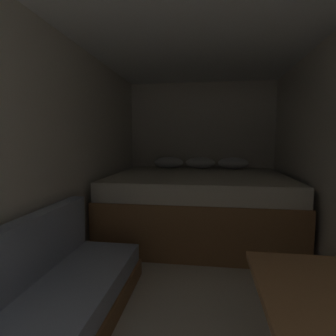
# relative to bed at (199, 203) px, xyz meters

# --- Properties ---
(ground_plane) EXTENTS (6.64, 6.64, 0.00)m
(ground_plane) POSITION_rel_bed_xyz_m (0.00, -1.38, -0.40)
(ground_plane) COLOR beige
(wall_back) EXTENTS (2.38, 0.05, 2.13)m
(wall_back) POSITION_rel_bed_xyz_m (0.00, 0.97, 0.66)
(wall_back) COLOR beige
(wall_back) RESTS_ON ground
(wall_left) EXTENTS (0.05, 4.64, 2.13)m
(wall_left) POSITION_rel_bed_xyz_m (-1.17, -1.38, 0.66)
(wall_left) COLOR beige
(wall_left) RESTS_ON ground
(ceiling_slab) EXTENTS (2.38, 4.64, 0.05)m
(ceiling_slab) POSITION_rel_bed_xyz_m (0.00, -1.38, 1.75)
(ceiling_slab) COLOR white
(ceiling_slab) RESTS_ON wall_left
(bed) EXTENTS (2.16, 1.82, 0.96)m
(bed) POSITION_rel_bed_xyz_m (0.00, 0.00, 0.00)
(bed) COLOR olive
(bed) RESTS_ON ground
(sofa_left) EXTENTS (0.65, 2.19, 0.71)m
(sofa_left) POSITION_rel_bed_xyz_m (-0.86, -2.26, -0.19)
(sofa_left) COLOR olive
(sofa_left) RESTS_ON ground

